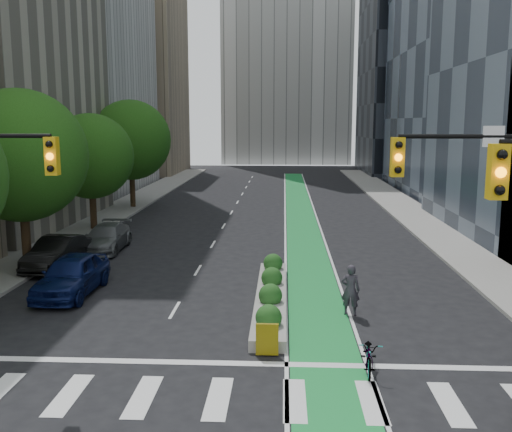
# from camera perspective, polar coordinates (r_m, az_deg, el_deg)

# --- Properties ---
(ground) EXTENTS (160.00, 160.00, 0.00)m
(ground) POSITION_cam_1_polar(r_m,az_deg,el_deg) (16.64, -3.38, -16.18)
(ground) COLOR black
(ground) RESTS_ON ground
(sidewalk_left) EXTENTS (3.60, 90.00, 0.15)m
(sidewalk_left) POSITION_cam_1_polar(r_m,az_deg,el_deg) (42.73, -15.62, -0.53)
(sidewalk_left) COLOR gray
(sidewalk_left) RESTS_ON ground
(sidewalk_right) EXTENTS (3.60, 90.00, 0.15)m
(sidewalk_right) POSITION_cam_1_polar(r_m,az_deg,el_deg) (41.79, 16.78, -0.80)
(sidewalk_right) COLOR gray
(sidewalk_right) RESTS_ON ground
(bike_lane_paint) EXTENTS (2.20, 70.00, 0.01)m
(bike_lane_paint) POSITION_cam_1_polar(r_m,az_deg,el_deg) (45.51, 4.44, 0.29)
(bike_lane_paint) COLOR #19893A
(bike_lane_paint) RESTS_ON ground
(building_tan_far) EXTENTS (14.00, 16.00, 26.00)m
(building_tan_far) POSITION_cam_1_polar(r_m,az_deg,el_deg) (83.97, -12.49, 13.15)
(building_tan_far) COLOR tan
(building_tan_far) RESTS_ON ground
(building_dark_end) EXTENTS (14.00, 18.00, 28.00)m
(building_dark_end) POSITION_cam_1_polar(r_m,az_deg,el_deg) (85.20, 15.67, 13.64)
(building_dark_end) COLOR black
(building_dark_end) RESTS_ON ground
(tree_mid) EXTENTS (6.40, 6.40, 8.78)m
(tree_mid) POSITION_cam_1_polar(r_m,az_deg,el_deg) (29.80, -22.48, 5.58)
(tree_mid) COLOR black
(tree_mid) RESTS_ON ground
(tree_midfar) EXTENTS (5.60, 5.60, 7.76)m
(tree_midfar) POSITION_cam_1_polar(r_m,az_deg,el_deg) (39.10, -16.20, 5.75)
(tree_midfar) COLOR black
(tree_midfar) RESTS_ON ground
(tree_far) EXTENTS (6.60, 6.60, 9.00)m
(tree_far) POSITION_cam_1_polar(r_m,az_deg,el_deg) (48.62, -12.41, 7.42)
(tree_far) COLOR black
(tree_far) RESTS_ON ground
(median_planter) EXTENTS (1.20, 10.26, 1.10)m
(median_planter) POSITION_cam_1_polar(r_m,az_deg,el_deg) (22.99, 1.51, -7.83)
(median_planter) COLOR gray
(median_planter) RESTS_ON ground
(bicycle) EXTENTS (0.87, 1.98, 1.01)m
(bicycle) POSITION_cam_1_polar(r_m,az_deg,el_deg) (17.34, 11.27, -13.44)
(bicycle) COLOR gray
(bicycle) RESTS_ON ground
(cyclist) EXTENTS (0.79, 0.59, 1.94)m
(cyclist) POSITION_cam_1_polar(r_m,az_deg,el_deg) (21.77, 9.43, -7.30)
(cyclist) COLOR #322E37
(cyclist) RESTS_ON ground
(parked_car_left_near) EXTENTS (2.12, 5.04, 1.70)m
(parked_car_left_near) POSITION_cam_1_polar(r_m,az_deg,el_deg) (25.21, -17.94, -5.62)
(parked_car_left_near) COLOR #0C1648
(parked_car_left_near) RESTS_ON ground
(parked_car_left_mid) EXTENTS (1.96, 4.88, 1.58)m
(parked_car_left_mid) POSITION_cam_1_polar(r_m,az_deg,el_deg) (29.86, -19.28, -3.50)
(parked_car_left_mid) COLOR black
(parked_car_left_mid) RESTS_ON ground
(parked_car_left_far) EXTENTS (2.16, 5.08, 1.46)m
(parked_car_left_far) POSITION_cam_1_polar(r_m,az_deg,el_deg) (33.20, -14.76, -2.12)
(parked_car_left_far) COLOR #535658
(parked_car_left_far) RESTS_ON ground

